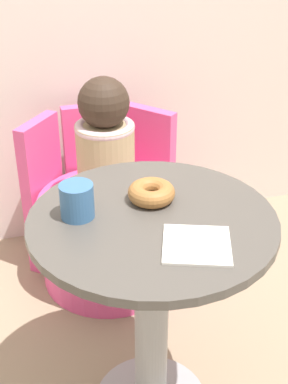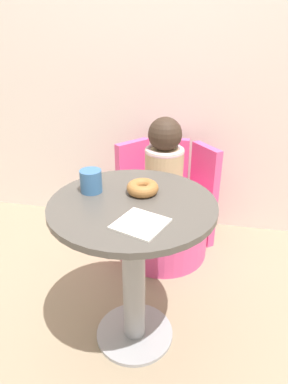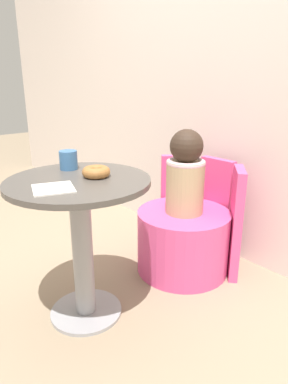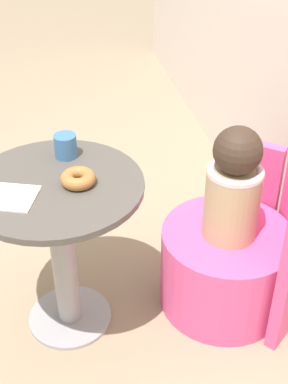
# 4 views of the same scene
# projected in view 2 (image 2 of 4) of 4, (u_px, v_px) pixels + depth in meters

# --- Properties ---
(ground_plane) EXTENTS (12.00, 12.00, 0.00)m
(ground_plane) POSITION_uv_depth(u_px,v_px,m) (114.00, 336.00, 1.59)
(ground_plane) COLOR gray
(back_wall) EXTENTS (6.00, 0.06, 2.40)m
(back_wall) POSITION_uv_depth(u_px,v_px,m) (158.00, 43.00, 2.05)
(back_wall) COLOR silver
(back_wall) RESTS_ON ground_plane
(round_table) EXTENTS (0.64, 0.64, 0.70)m
(round_table) POSITION_uv_depth(u_px,v_px,m) (133.00, 247.00, 1.38)
(round_table) COLOR #99999E
(round_table) RESTS_ON ground_plane
(tub_chair) EXTENTS (0.55, 0.55, 0.38)m
(tub_chair) POSITION_uv_depth(u_px,v_px,m) (162.00, 225.00, 2.11)
(tub_chair) COLOR #E54C8C
(tub_chair) RESTS_ON ground_plane
(booth_backrest) EXTENTS (0.65, 0.24, 0.65)m
(booth_backrest) POSITION_uv_depth(u_px,v_px,m) (168.00, 190.00, 2.25)
(booth_backrest) COLOR #E54C8C
(booth_backrest) RESTS_ON ground_plane
(child_figure) EXTENTS (0.22, 0.22, 0.48)m
(child_figure) POSITION_uv_depth(u_px,v_px,m) (164.00, 162.00, 1.92)
(child_figure) COLOR tan
(child_figure) RESTS_ON tub_chair
(donut) EXTENTS (0.13, 0.13, 0.05)m
(donut) POSITION_uv_depth(u_px,v_px,m) (143.00, 188.00, 1.35)
(donut) COLOR #9E6633
(donut) RESTS_ON round_table
(cup) EXTENTS (0.09, 0.09, 0.09)m
(cup) POSITION_uv_depth(u_px,v_px,m) (91.00, 181.00, 1.35)
(cup) COLOR #386699
(cup) RESTS_ON round_table
(paper_napkin) EXTENTS (0.20, 0.20, 0.01)m
(paper_napkin) POSITION_uv_depth(u_px,v_px,m) (141.00, 224.00, 1.15)
(paper_napkin) COLOR silver
(paper_napkin) RESTS_ON round_table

